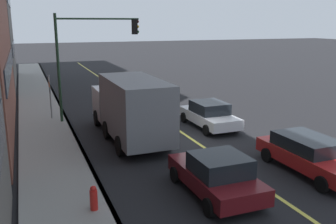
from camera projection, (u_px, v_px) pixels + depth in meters
name	position (u px, v px, depth m)	size (l,w,h in m)	color
ground	(191.00, 139.00, 18.87)	(200.00, 200.00, 0.00)	black
sidewalk_slab	(52.00, 155.00, 16.43)	(80.00, 2.79, 0.15)	gray
curb_edge	(82.00, 151.00, 16.89)	(80.00, 0.16, 0.15)	slate
lane_stripe_center	(191.00, 139.00, 18.87)	(80.00, 0.16, 0.01)	#D8CC4C
car_white	(209.00, 114.00, 20.88)	(4.43, 1.97, 1.47)	silver
car_red	(310.00, 154.00, 14.59)	(4.79, 2.01, 1.39)	red
car_maroon	(217.00, 174.00, 12.62)	(4.08, 2.06, 1.49)	#591116
truck_gray	(130.00, 107.00, 18.52)	(7.76, 2.52, 3.19)	silver
traffic_light_mast	(89.00, 48.00, 21.38)	(0.28, 4.90, 6.30)	#1E3823
street_sign_post	(50.00, 94.00, 22.06)	(0.60, 0.08, 2.78)	slate
fire_hydrant	(94.00, 200.00, 11.37)	(0.24, 0.24, 0.94)	red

